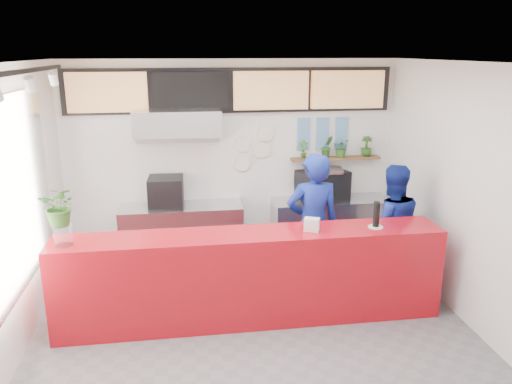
# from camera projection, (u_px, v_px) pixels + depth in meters

# --- Properties ---
(floor) EXTENTS (5.00, 5.00, 0.00)m
(floor) POSITION_uv_depth(u_px,v_px,m) (256.00, 337.00, 5.63)
(floor) COLOR slate
(floor) RESTS_ON ground
(ceiling) EXTENTS (5.00, 5.00, 0.00)m
(ceiling) POSITION_uv_depth(u_px,v_px,m) (256.00, 63.00, 4.81)
(ceiling) COLOR silver
(wall_back) EXTENTS (5.00, 0.00, 5.00)m
(wall_back) POSITION_uv_depth(u_px,v_px,m) (232.00, 160.00, 7.60)
(wall_back) COLOR white
(wall_back) RESTS_ON ground
(wall_left) EXTENTS (0.00, 5.00, 5.00)m
(wall_left) POSITION_uv_depth(u_px,v_px,m) (4.00, 222.00, 4.87)
(wall_left) COLOR white
(wall_left) RESTS_ON ground
(wall_right) EXTENTS (0.00, 5.00, 5.00)m
(wall_right) POSITION_uv_depth(u_px,v_px,m) (477.00, 200.00, 5.57)
(wall_right) COLOR white
(wall_right) RESTS_ON ground
(service_counter) EXTENTS (4.50, 0.60, 1.10)m
(service_counter) POSITION_uv_depth(u_px,v_px,m) (251.00, 277.00, 5.86)
(service_counter) COLOR #AD0C16
(service_counter) RESTS_ON ground
(cream_band) EXTENTS (5.00, 0.02, 0.80)m
(cream_band) POSITION_uv_depth(u_px,v_px,m) (231.00, 87.00, 7.29)
(cream_band) COLOR beige
(cream_band) RESTS_ON wall_back
(prep_bench) EXTENTS (1.80, 0.60, 0.90)m
(prep_bench) POSITION_uv_depth(u_px,v_px,m) (182.00, 234.00, 7.49)
(prep_bench) COLOR #B2B5BA
(prep_bench) RESTS_ON ground
(panini_oven) EXTENTS (0.51, 0.51, 0.44)m
(panini_oven) POSITION_uv_depth(u_px,v_px,m) (166.00, 192.00, 7.28)
(panini_oven) COLOR black
(panini_oven) RESTS_ON prep_bench
(extraction_hood) EXTENTS (1.20, 0.70, 0.35)m
(extraction_hood) POSITION_uv_depth(u_px,v_px,m) (177.00, 122.00, 6.97)
(extraction_hood) COLOR #B2B5BA
(extraction_hood) RESTS_ON ceiling
(hood_lip) EXTENTS (1.20, 0.69, 0.31)m
(hood_lip) POSITION_uv_depth(u_px,v_px,m) (178.00, 136.00, 7.03)
(hood_lip) COLOR #B2B5BA
(hood_lip) RESTS_ON ceiling
(right_bench) EXTENTS (1.80, 0.60, 0.90)m
(right_bench) POSITION_uv_depth(u_px,v_px,m) (330.00, 227.00, 7.81)
(right_bench) COLOR #B2B5BA
(right_bench) RESTS_ON ground
(espresso_machine) EXTENTS (0.83, 0.69, 0.46)m
(espresso_machine) POSITION_uv_depth(u_px,v_px,m) (322.00, 185.00, 7.61)
(espresso_machine) COLOR black
(espresso_machine) RESTS_ON right_bench
(espresso_tray) EXTENTS (0.64, 0.49, 0.05)m
(espresso_tray) POSITION_uv_depth(u_px,v_px,m) (323.00, 170.00, 7.54)
(espresso_tray) COLOR #A3A6AA
(espresso_tray) RESTS_ON espresso_machine
(herb_shelf) EXTENTS (1.40, 0.18, 0.04)m
(herb_shelf) POSITION_uv_depth(u_px,v_px,m) (336.00, 158.00, 7.73)
(herb_shelf) COLOR brown
(herb_shelf) RESTS_ON wall_back
(menu_board_far_left) EXTENTS (1.10, 0.10, 0.55)m
(menu_board_far_left) POSITION_uv_depth(u_px,v_px,m) (107.00, 92.00, 6.95)
(menu_board_far_left) COLOR tan
(menu_board_far_left) RESTS_ON wall_back
(menu_board_mid_left) EXTENTS (1.10, 0.10, 0.55)m
(menu_board_mid_left) POSITION_uv_depth(u_px,v_px,m) (191.00, 91.00, 7.11)
(menu_board_mid_left) COLOR black
(menu_board_mid_left) RESTS_ON wall_back
(menu_board_mid_right) EXTENTS (1.10, 0.10, 0.55)m
(menu_board_mid_right) POSITION_uv_depth(u_px,v_px,m) (271.00, 90.00, 7.28)
(menu_board_mid_right) COLOR tan
(menu_board_mid_right) RESTS_ON wall_back
(menu_board_far_right) EXTENTS (1.10, 0.10, 0.55)m
(menu_board_far_right) POSITION_uv_depth(u_px,v_px,m) (347.00, 89.00, 7.44)
(menu_board_far_right) COLOR tan
(menu_board_far_right) RESTS_ON wall_back
(soffit) EXTENTS (4.80, 0.04, 0.65)m
(soffit) POSITION_uv_depth(u_px,v_px,m) (232.00, 90.00, 7.27)
(soffit) COLOR black
(soffit) RESTS_ON wall_back
(window_pane) EXTENTS (0.04, 2.20, 1.90)m
(window_pane) POSITION_uv_depth(u_px,v_px,m) (14.00, 194.00, 5.10)
(window_pane) COLOR silver
(window_pane) RESTS_ON wall_left
(window_frame) EXTENTS (0.03, 2.30, 2.00)m
(window_frame) POSITION_uv_depth(u_px,v_px,m) (16.00, 194.00, 5.11)
(window_frame) COLOR #B2B5BA
(window_frame) RESTS_ON wall_left
(track_rail) EXTENTS (0.05, 2.40, 0.04)m
(track_rail) POSITION_uv_depth(u_px,v_px,m) (28.00, 71.00, 4.53)
(track_rail) COLOR black
(track_rail) RESTS_ON ceiling
(dec_plate_a) EXTENTS (0.24, 0.03, 0.24)m
(dec_plate_a) POSITION_uv_depth(u_px,v_px,m) (242.00, 144.00, 7.52)
(dec_plate_a) COLOR silver
(dec_plate_a) RESTS_ON wall_back
(dec_plate_b) EXTENTS (0.24, 0.03, 0.24)m
(dec_plate_b) POSITION_uv_depth(u_px,v_px,m) (262.00, 150.00, 7.59)
(dec_plate_b) COLOR silver
(dec_plate_b) RESTS_ON wall_back
(dec_plate_c) EXTENTS (0.24, 0.03, 0.24)m
(dec_plate_c) POSITION_uv_depth(u_px,v_px,m) (242.00, 164.00, 7.61)
(dec_plate_c) COLOR silver
(dec_plate_c) RESTS_ON wall_back
(dec_plate_d) EXTENTS (0.24, 0.03, 0.24)m
(dec_plate_d) POSITION_uv_depth(u_px,v_px,m) (265.00, 134.00, 7.53)
(dec_plate_d) COLOR silver
(dec_plate_d) RESTS_ON wall_back
(photo_frame_a) EXTENTS (0.20, 0.02, 0.25)m
(photo_frame_a) POSITION_uv_depth(u_px,v_px,m) (304.00, 126.00, 7.60)
(photo_frame_a) COLOR #598CBF
(photo_frame_a) RESTS_ON wall_back
(photo_frame_b) EXTENTS (0.20, 0.02, 0.25)m
(photo_frame_b) POSITION_uv_depth(u_px,v_px,m) (323.00, 126.00, 7.64)
(photo_frame_b) COLOR #598CBF
(photo_frame_b) RESTS_ON wall_back
(photo_frame_c) EXTENTS (0.20, 0.02, 0.25)m
(photo_frame_c) POSITION_uv_depth(u_px,v_px,m) (342.00, 125.00, 7.68)
(photo_frame_c) COLOR #598CBF
(photo_frame_c) RESTS_ON wall_back
(photo_frame_d) EXTENTS (0.20, 0.02, 0.25)m
(photo_frame_d) POSITION_uv_depth(u_px,v_px,m) (303.00, 142.00, 7.67)
(photo_frame_d) COLOR #598CBF
(photo_frame_d) RESTS_ON wall_back
(photo_frame_e) EXTENTS (0.20, 0.02, 0.25)m
(photo_frame_e) POSITION_uv_depth(u_px,v_px,m) (322.00, 142.00, 7.71)
(photo_frame_e) COLOR #598CBF
(photo_frame_e) RESTS_ON wall_back
(photo_frame_f) EXTENTS (0.20, 0.02, 0.25)m
(photo_frame_f) POSITION_uv_depth(u_px,v_px,m) (341.00, 141.00, 7.75)
(photo_frame_f) COLOR #598CBF
(photo_frame_f) RESTS_ON wall_back
(staff_center) EXTENTS (0.70, 0.47, 1.90)m
(staff_center) POSITION_uv_depth(u_px,v_px,m) (313.00, 225.00, 6.41)
(staff_center) COLOR navy
(staff_center) RESTS_ON ground
(staff_right) EXTENTS (0.91, 0.75, 1.71)m
(staff_right) POSITION_uv_depth(u_px,v_px,m) (390.00, 228.00, 6.59)
(staff_right) COLOR navy
(staff_right) RESTS_ON ground
(herb_a) EXTENTS (0.16, 0.12, 0.27)m
(herb_a) POSITION_uv_depth(u_px,v_px,m) (303.00, 149.00, 7.61)
(herb_a) COLOR #2E5D20
(herb_a) RESTS_ON herb_shelf
(herb_b) EXTENTS (0.21, 0.18, 0.34)m
(herb_b) POSITION_uv_depth(u_px,v_px,m) (327.00, 147.00, 7.66)
(herb_b) COLOR #2E5D20
(herb_b) RESTS_ON herb_shelf
(herb_c) EXTENTS (0.33, 0.31, 0.29)m
(herb_c) POSITION_uv_depth(u_px,v_px,m) (342.00, 148.00, 7.70)
(herb_c) COLOR #2E5D20
(herb_c) RESTS_ON herb_shelf
(herb_d) EXTENTS (0.22, 0.21, 0.31)m
(herb_d) POSITION_uv_depth(u_px,v_px,m) (366.00, 146.00, 7.75)
(herb_d) COLOR #2E5D20
(herb_d) RESTS_ON herb_shelf
(glass_vase) EXTENTS (0.21, 0.21, 0.24)m
(glass_vase) POSITION_uv_depth(u_px,v_px,m) (63.00, 235.00, 5.32)
(glass_vase) COLOR silver
(glass_vase) RESTS_ON service_counter
(basil_vase) EXTENTS (0.44, 0.39, 0.44)m
(basil_vase) POSITION_uv_depth(u_px,v_px,m) (60.00, 206.00, 5.23)
(basil_vase) COLOR #2E5D20
(basil_vase) RESTS_ON glass_vase
(napkin_holder) EXTENTS (0.20, 0.17, 0.15)m
(napkin_holder) POSITION_uv_depth(u_px,v_px,m) (312.00, 225.00, 5.76)
(napkin_holder) COLOR silver
(napkin_holder) RESTS_ON service_counter
(white_plate) EXTENTS (0.19, 0.19, 0.01)m
(white_plate) POSITION_uv_depth(u_px,v_px,m) (376.00, 227.00, 5.89)
(white_plate) COLOR silver
(white_plate) RESTS_ON service_counter
(pepper_mill) EXTENTS (0.09, 0.09, 0.30)m
(pepper_mill) POSITION_uv_depth(u_px,v_px,m) (376.00, 214.00, 5.84)
(pepper_mill) COLOR black
(pepper_mill) RESTS_ON white_plate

